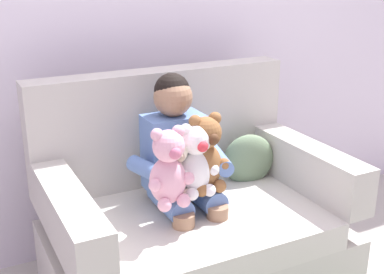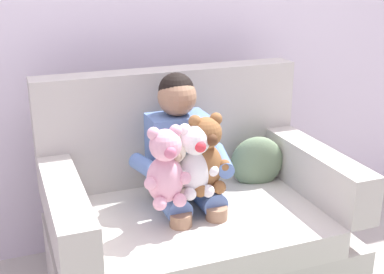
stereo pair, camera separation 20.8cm
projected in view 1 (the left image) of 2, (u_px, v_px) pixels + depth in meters
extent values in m
cube|color=silver|center=(133.00, 0.00, 2.55)|extent=(6.00, 0.10, 2.60)
cube|color=#BCB7AD|center=(195.00, 263.00, 2.35)|extent=(1.28, 0.86, 0.34)
cube|color=beige|center=(203.00, 226.00, 2.22)|extent=(1.00, 0.72, 0.12)
cube|color=#BCB7AD|center=(161.00, 126.00, 2.47)|extent=(1.28, 0.14, 0.55)
cube|color=#BCB7AD|center=(70.00, 220.00, 1.92)|extent=(0.14, 0.72, 0.22)
cube|color=#BCB7AD|center=(309.00, 167.00, 2.41)|extent=(0.14, 0.72, 0.22)
cube|color=#597AB7|center=(174.00, 152.00, 2.27)|extent=(0.26, 0.16, 0.34)
sphere|color=#9E7556|center=(173.00, 97.00, 2.19)|extent=(0.17, 0.17, 0.17)
sphere|color=black|center=(172.00, 91.00, 2.19)|extent=(0.16, 0.16, 0.16)
cylinder|color=#597AB7|center=(170.00, 201.00, 2.19)|extent=(0.11, 0.26, 0.11)
cylinder|color=#9E7556|center=(184.00, 246.00, 2.13)|extent=(0.09, 0.09, 0.30)
cylinder|color=#597AB7|center=(203.00, 194.00, 2.25)|extent=(0.11, 0.26, 0.11)
cylinder|color=#9E7556|center=(217.00, 237.00, 2.19)|extent=(0.09, 0.09, 0.30)
cylinder|color=#597AB7|center=(151.00, 172.00, 2.11)|extent=(0.13, 0.27, 0.07)
cylinder|color=#597AB7|center=(218.00, 159.00, 2.25)|extent=(0.13, 0.27, 0.07)
ellipsoid|color=#EAA8BC|center=(168.00, 180.00, 2.02)|extent=(0.15, 0.13, 0.20)
sphere|color=#EAA8BC|center=(169.00, 146.00, 1.96)|extent=(0.13, 0.13, 0.13)
sphere|color=#CC6684|center=(175.00, 153.00, 1.91)|extent=(0.05, 0.05, 0.05)
sphere|color=#EAA8BC|center=(157.00, 135.00, 1.93)|extent=(0.05, 0.05, 0.05)
sphere|color=#EAA8BC|center=(155.00, 185.00, 1.95)|extent=(0.05, 0.05, 0.05)
sphere|color=#EAA8BC|center=(165.00, 205.00, 1.98)|extent=(0.06, 0.06, 0.06)
sphere|color=#EAA8BC|center=(178.00, 131.00, 1.97)|extent=(0.05, 0.05, 0.05)
sphere|color=#EAA8BC|center=(188.00, 178.00, 2.01)|extent=(0.05, 0.05, 0.05)
sphere|color=#EAA8BC|center=(184.00, 201.00, 2.01)|extent=(0.06, 0.06, 0.06)
ellipsoid|color=silver|center=(174.00, 178.00, 2.09)|extent=(0.12, 0.10, 0.16)
sphere|color=silver|center=(175.00, 152.00, 2.04)|extent=(0.10, 0.10, 0.10)
sphere|color=tan|center=(180.00, 157.00, 2.00)|extent=(0.04, 0.04, 0.04)
sphere|color=silver|center=(166.00, 143.00, 2.01)|extent=(0.04, 0.04, 0.04)
sphere|color=silver|center=(164.00, 182.00, 2.03)|extent=(0.04, 0.04, 0.04)
sphere|color=silver|center=(172.00, 197.00, 2.05)|extent=(0.04, 0.04, 0.04)
sphere|color=silver|center=(182.00, 140.00, 2.04)|extent=(0.04, 0.04, 0.04)
sphere|color=silver|center=(190.00, 177.00, 2.08)|extent=(0.04, 0.04, 0.04)
sphere|color=silver|center=(187.00, 194.00, 2.08)|extent=(0.04, 0.04, 0.04)
ellipsoid|color=white|center=(195.00, 172.00, 2.11)|extent=(0.14, 0.12, 0.19)
sphere|color=white|center=(196.00, 140.00, 2.05)|extent=(0.12, 0.12, 0.12)
sphere|color=#DB333D|center=(203.00, 146.00, 2.01)|extent=(0.05, 0.05, 0.05)
sphere|color=white|center=(186.00, 130.00, 2.02)|extent=(0.05, 0.05, 0.05)
sphere|color=white|center=(184.00, 176.00, 2.05)|extent=(0.05, 0.05, 0.05)
sphere|color=white|center=(192.00, 194.00, 2.07)|extent=(0.05, 0.05, 0.05)
sphere|color=white|center=(205.00, 127.00, 2.06)|extent=(0.05, 0.05, 0.05)
sphere|color=white|center=(213.00, 170.00, 2.11)|extent=(0.05, 0.05, 0.05)
sphere|color=white|center=(209.00, 190.00, 2.10)|extent=(0.05, 0.05, 0.05)
ellipsoid|color=brown|center=(204.00, 166.00, 2.15)|extent=(0.16, 0.13, 0.20)
sphere|color=brown|center=(206.00, 132.00, 2.08)|extent=(0.13, 0.13, 0.13)
sphere|color=#4C2D19|center=(213.00, 139.00, 2.04)|extent=(0.05, 0.05, 0.05)
sphere|color=brown|center=(195.00, 121.00, 2.05)|extent=(0.05, 0.05, 0.05)
sphere|color=brown|center=(193.00, 171.00, 2.08)|extent=(0.05, 0.05, 0.05)
sphere|color=brown|center=(202.00, 190.00, 2.10)|extent=(0.06, 0.06, 0.06)
sphere|color=brown|center=(215.00, 118.00, 2.09)|extent=(0.05, 0.05, 0.05)
sphere|color=brown|center=(224.00, 164.00, 2.14)|extent=(0.05, 0.05, 0.05)
sphere|color=brown|center=(220.00, 186.00, 2.14)|extent=(0.06, 0.06, 0.06)
ellipsoid|color=slate|center=(248.00, 160.00, 2.52)|extent=(0.28, 0.17, 0.26)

